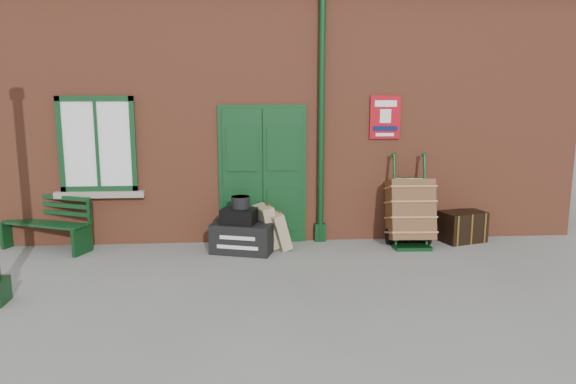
{
  "coord_description": "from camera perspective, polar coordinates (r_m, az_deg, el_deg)",
  "views": [
    {
      "loc": [
        -0.57,
        -7.56,
        2.53
      ],
      "look_at": [
        0.05,
        0.6,
        1.0
      ],
      "focal_mm": 35.0,
      "sensor_mm": 36.0,
      "label": 1
    }
  ],
  "objects": [
    {
      "name": "bench",
      "position": [
        9.63,
        -23.19,
        -2.79
      ],
      "size": [
        1.48,
        0.96,
        0.88
      ],
      "rotation": [
        0.0,
        0.0,
        -0.4
      ],
      "color": "#0E3618",
      "rests_on": "ground"
    },
    {
      "name": "hatbox",
      "position": [
        8.66,
        -4.84,
        -1.05
      ],
      "size": [
        0.35,
        0.35,
        0.19
      ],
      "primitive_type": "cylinder",
      "rotation": [
        0.0,
        0.0,
        -0.3
      ],
      "color": "black",
      "rests_on": "strongbox"
    },
    {
      "name": "suitcase_back",
      "position": [
        8.95,
        -2.19,
        -3.52
      ],
      "size": [
        0.46,
        0.56,
        0.7
      ],
      "primitive_type": "cube",
      "rotation": [
        0.0,
        -0.19,
        0.35
      ],
      "color": "tan",
      "rests_on": "ground"
    },
    {
      "name": "ground",
      "position": [
        7.99,
        -0.03,
        -7.87
      ],
      "size": [
        80.0,
        80.0,
        0.0
      ],
      "primitive_type": "plane",
      "color": "gray",
      "rests_on": "ground"
    },
    {
      "name": "dark_trunk",
      "position": [
        9.78,
        17.3,
        -3.36
      ],
      "size": [
        0.8,
        0.64,
        0.51
      ],
      "primitive_type": "cube",
      "rotation": [
        0.0,
        0.0,
        0.3
      ],
      "color": "black",
      "rests_on": "ground"
    },
    {
      "name": "station_building",
      "position": [
        11.07,
        -1.43,
        8.69
      ],
      "size": [
        10.3,
        4.3,
        4.36
      ],
      "color": "brown",
      "rests_on": "ground"
    },
    {
      "name": "strongbox",
      "position": [
        8.67,
        -5.02,
        -2.45
      ],
      "size": [
        0.6,
        0.51,
        0.23
      ],
      "primitive_type": "cube",
      "rotation": [
        0.0,
        0.0,
        -0.3
      ],
      "color": "black",
      "rests_on": "houdini_trunk"
    },
    {
      "name": "porter_trolley",
      "position": [
        9.25,
        12.31,
        -1.93
      ],
      "size": [
        0.73,
        0.79,
        1.45
      ],
      "rotation": [
        0.0,
        0.0,
        -0.04
      ],
      "color": "#0D3616",
      "rests_on": "ground"
    },
    {
      "name": "suitcase_front",
      "position": [
        8.88,
        -1.0,
        -3.95
      ],
      "size": [
        0.45,
        0.52,
        0.6
      ],
      "primitive_type": "cube",
      "rotation": [
        0.0,
        -0.28,
        0.35
      ],
      "color": "tan",
      "rests_on": "ground"
    },
    {
      "name": "houdini_trunk",
      "position": [
        8.76,
        -4.65,
        -4.66
      ],
      "size": [
        1.04,
        0.76,
        0.46
      ],
      "primitive_type": "cube",
      "rotation": [
        0.0,
        0.0,
        -0.3
      ],
      "color": "black",
      "rests_on": "ground"
    }
  ]
}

